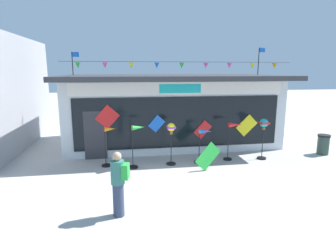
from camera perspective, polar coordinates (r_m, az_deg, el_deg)
name	(u,v)px	position (r m, az deg, el deg)	size (l,w,h in m)	color
ground_plane	(193,186)	(9.22, 5.18, -11.97)	(80.00, 80.00, 0.00)	#ADAAA5
kite_shop_building	(170,108)	(14.28, 0.48, 3.60)	(10.20, 5.91, 4.77)	silver
wind_spinner_far_left	(108,142)	(10.91, -12.03, -3.25)	(0.59, 0.33, 1.54)	black
wind_spinner_left	(136,141)	(10.52, -6.45, -3.10)	(0.69, 0.38, 1.65)	black
wind_spinner_center_left	(171,133)	(10.77, 0.64, -1.52)	(0.36, 0.36, 1.65)	black
wind_spinner_center_right	(203,143)	(11.20, 7.05, -3.52)	(0.70, 0.39, 1.35)	black
wind_spinner_right	(233,134)	(11.71, 13.05, -1.53)	(0.72, 0.35, 1.56)	black
wind_spinner_far_right	(264,128)	(12.11, 18.81, -0.38)	(0.37, 0.37, 1.70)	black
person_near_camera	(119,183)	(7.22, -9.97, -11.24)	(0.47, 0.36, 1.68)	#333D56
trash_bin	(323,144)	(14.05, 28.95, -3.28)	(0.52, 0.52, 0.87)	#2D4238
display_kite_on_ground	(208,156)	(10.48, 8.09, -6.11)	(0.53, 0.03, 0.97)	green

